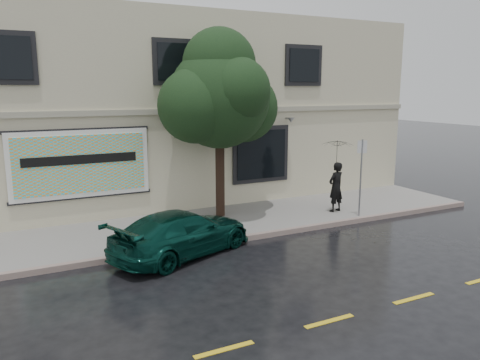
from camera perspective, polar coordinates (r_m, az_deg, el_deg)
name	(u,v)px	position (r m, az deg, el deg)	size (l,w,h in m)	color
ground	(245,262)	(12.13, 0.63, -9.91)	(90.00, 90.00, 0.00)	black
sidewalk	(198,226)	(14.92, -5.12, -5.60)	(20.00, 3.50, 0.15)	gray
curb	(221,242)	(13.38, -2.33, -7.54)	(20.00, 0.18, 0.16)	gray
road_marking	(329,321)	(9.43, 10.84, -16.54)	(19.00, 0.12, 0.01)	gold
building	(145,110)	(19.77, -11.49, 8.42)	(20.00, 8.12, 7.00)	#BFB59A
billboard	(81,164)	(15.29, -18.83, 1.86)	(4.30, 0.16, 2.20)	white
car	(182,233)	(12.51, -7.06, -6.43)	(1.82, 4.11, 1.20)	#08342B
pedestrian	(336,187)	(16.44, 11.60, -0.84)	(0.63, 0.41, 1.73)	black
umbrella	(337,151)	(16.23, 11.78, 3.53)	(1.09, 1.09, 0.80)	black
street_tree	(219,98)	(15.24, -2.53, 9.91)	(3.25, 3.25, 5.53)	#322116
fire_hydrant	(165,229)	(12.97, -9.16, -5.93)	(0.36, 0.34, 0.89)	white
sign_pole	(361,170)	(15.90, 14.54, 1.14)	(0.30, 0.14, 2.58)	gray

